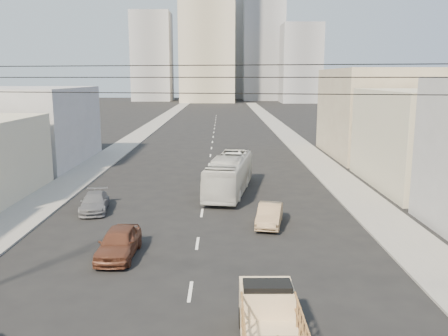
{
  "coord_description": "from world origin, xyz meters",
  "views": [
    {
      "loc": [
        1.36,
        -10.9,
        8.99
      ],
      "look_at": [
        1.49,
        17.86,
        3.5
      ],
      "focal_mm": 38.0,
      "sensor_mm": 36.0,
      "label": 1
    }
  ],
  "objects_px": {
    "city_bus": "(229,174)",
    "sedan_grey": "(95,202)",
    "flatbed_pickup": "(269,316)",
    "sedan_tan": "(270,215)",
    "sedan_brown": "(119,243)"
  },
  "relations": [
    {
      "from": "city_bus",
      "to": "sedan_grey",
      "type": "relative_size",
      "value": 2.46
    },
    {
      "from": "city_bus",
      "to": "sedan_grey",
      "type": "bearing_deg",
      "value": -140.65
    },
    {
      "from": "flatbed_pickup",
      "to": "sedan_tan",
      "type": "xyz_separation_m",
      "value": [
        1.35,
        13.46,
        -0.43
      ]
    },
    {
      "from": "flatbed_pickup",
      "to": "sedan_grey",
      "type": "relative_size",
      "value": 1.03
    },
    {
      "from": "sedan_grey",
      "to": "flatbed_pickup",
      "type": "bearing_deg",
      "value": -66.63
    },
    {
      "from": "flatbed_pickup",
      "to": "sedan_brown",
      "type": "distance_m",
      "value": 10.72
    },
    {
      "from": "flatbed_pickup",
      "to": "sedan_brown",
      "type": "height_order",
      "value": "flatbed_pickup"
    },
    {
      "from": "flatbed_pickup",
      "to": "sedan_grey",
      "type": "distance_m",
      "value": 19.61
    },
    {
      "from": "city_bus",
      "to": "flatbed_pickup",
      "type": "bearing_deg",
      "value": -77.79
    },
    {
      "from": "sedan_tan",
      "to": "sedan_grey",
      "type": "bearing_deg",
      "value": 175.33
    },
    {
      "from": "city_bus",
      "to": "sedan_tan",
      "type": "bearing_deg",
      "value": -64.97
    },
    {
      "from": "flatbed_pickup",
      "to": "city_bus",
      "type": "bearing_deg",
      "value": 92.62
    },
    {
      "from": "sedan_brown",
      "to": "sedan_grey",
      "type": "relative_size",
      "value": 1.03
    },
    {
      "from": "flatbed_pickup",
      "to": "city_bus",
      "type": "xyz_separation_m",
      "value": [
        -1.01,
        22.0,
        0.37
      ]
    },
    {
      "from": "sedan_tan",
      "to": "city_bus",
      "type": "bearing_deg",
      "value": 116.18
    }
  ]
}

